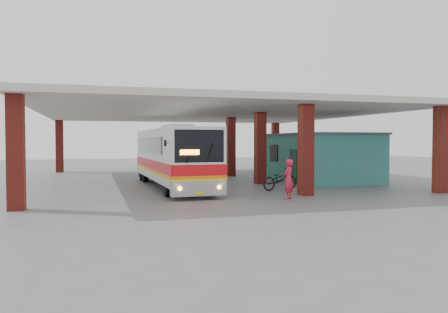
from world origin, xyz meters
The scene contains 8 objects.
ground centered at (0.00, 0.00, 0.00)m, with size 90.00×90.00×0.00m, color #515154.
brick_columns centered at (1.43, 5.00, 2.17)m, with size 20.10×21.60×4.35m.
canopy_roof centered at (0.50, 6.50, 4.50)m, with size 21.00×23.00×0.30m, color beige.
shop_building centered at (7.49, 4.00, 1.56)m, with size 5.20×8.20×3.11m.
coach_bus centered at (-2.47, 2.43, 1.72)m, with size 2.83×11.99×3.47m.
motorcycle centered at (2.75, -0.57, 0.58)m, with size 0.77×2.19×1.15m, color black.
pedestrian centered at (1.60, -4.06, 0.90)m, with size 0.65×0.43×1.79m, color red.
red_chair centered at (5.10, 8.46, 0.40)m, with size 0.45×0.45×0.86m.
Camera 1 is at (-6.66, -21.84, 2.59)m, focal length 35.00 mm.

